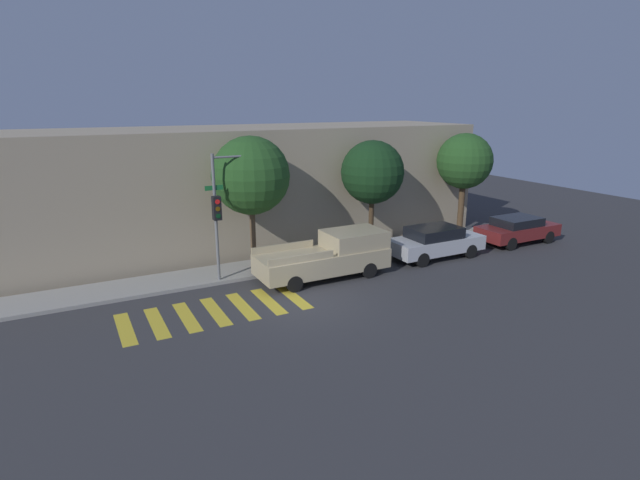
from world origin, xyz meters
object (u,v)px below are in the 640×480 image
traffic_light_pole (226,198)px  tree_near_corner (251,176)px  sedan_near_corner (435,241)px  tree_midblock (372,172)px  pickup_truck (330,255)px  tree_far_end (465,162)px  sedan_middle (517,229)px

traffic_light_pole → tree_near_corner: 1.90m
sedan_near_corner → tree_midblock: bearing=129.2°
sedan_near_corner → tree_midblock: tree_midblock is taller
pickup_truck → tree_far_end: (9.13, 2.37, 3.04)m
tree_near_corner → tree_midblock: size_ratio=1.07×
sedan_near_corner → tree_far_end: tree_far_end is taller
sedan_near_corner → tree_midblock: size_ratio=0.85×
tree_midblock → sedan_near_corner: bearing=-50.8°
tree_midblock → tree_far_end: (5.62, 0.00, 0.19)m
sedan_near_corner → tree_far_end: (3.68, 2.37, 3.17)m
tree_near_corner → tree_midblock: bearing=0.0°
pickup_truck → tree_near_corner: (-2.41, 2.37, 3.09)m
sedan_middle → tree_midblock: 8.19m
tree_midblock → traffic_light_pole: bearing=-171.5°
sedan_middle → tree_far_end: bearing=124.3°
traffic_light_pole → sedan_near_corner: traffic_light_pole is taller
sedan_middle → tree_far_end: tree_far_end is taller
pickup_truck → sedan_middle: (10.75, 0.00, -0.18)m
traffic_light_pole → tree_midblock: bearing=8.5°
pickup_truck → tree_midblock: size_ratio=1.03×
pickup_truck → tree_midblock: bearing=34.0°
pickup_truck → sedan_near_corner: pickup_truck is taller
tree_midblock → tree_far_end: tree_far_end is taller
sedan_middle → tree_far_end: (-1.62, 2.37, 3.22)m
pickup_truck → sedan_middle: 10.75m
traffic_light_pole → pickup_truck: traffic_light_pole is taller
tree_near_corner → tree_midblock: (5.93, 0.00, -0.25)m
traffic_light_pole → sedan_middle: 14.88m
traffic_light_pole → tree_far_end: size_ratio=0.94×
pickup_truck → sedan_near_corner: size_ratio=1.21×
tree_far_end → pickup_truck: bearing=-165.5°
sedan_middle → tree_midblock: size_ratio=0.82×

